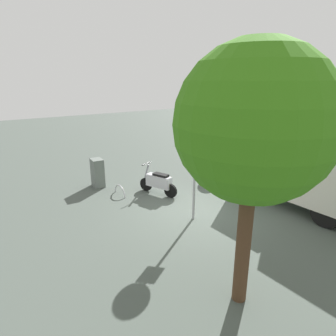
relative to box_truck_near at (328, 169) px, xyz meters
name	(u,v)px	position (x,y,z in m)	size (l,w,h in m)	color
ground_plane	(196,210)	(2.61, 3.51, -1.57)	(60.00, 60.00, 0.00)	#475049
box_truck_near	(328,169)	(0.00, 0.00, 0.00)	(8.16, 2.38, 2.79)	black
motorcycle	(159,182)	(4.63, 3.78, -1.05)	(1.74, 0.81, 1.20)	black
stop_sign	(195,156)	(2.19, 4.00, 0.61)	(0.71, 0.33, 3.27)	#9E9EA3
street_tree	(254,125)	(-1.17, 5.54, 2.13)	(2.88, 2.88, 5.17)	#47301E
utility_cabinet	(98,173)	(6.90, 5.43, -0.96)	(0.63, 0.45, 1.22)	slate
bike_rack_hoop	(120,195)	(5.47, 5.09, -1.57)	(0.85, 0.85, 0.05)	#B7B7BC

